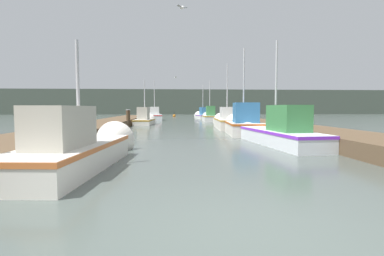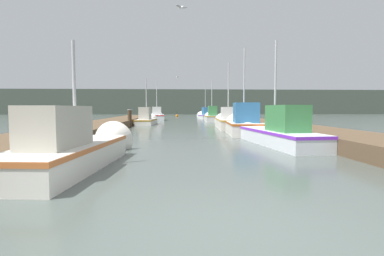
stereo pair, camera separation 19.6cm
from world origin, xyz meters
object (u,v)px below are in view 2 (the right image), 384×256
(fishing_boat_2, at_px, (243,124))
(fishing_boat_4, at_px, (147,119))
(mooring_piling_1, at_px, (145,114))
(fishing_boat_7, at_px, (205,115))
(mooring_piling_2, at_px, (149,115))
(seagull_lead, at_px, (178,77))
(fishing_boat_6, at_px, (157,116))
(mooring_piling_0, at_px, (130,118))
(seagull_1, at_px, (181,8))
(fishing_boat_1, at_px, (272,132))
(fishing_boat_3, at_px, (228,121))
(fishing_boat_0, at_px, (81,147))
(fishing_boat_5, at_px, (212,117))
(channel_buoy, at_px, (177,116))

(fishing_boat_2, relative_size, fishing_boat_4, 1.07)
(mooring_piling_1, bearing_deg, fishing_boat_7, 41.91)
(mooring_piling_2, distance_m, seagull_lead, 10.79)
(fishing_boat_4, bearing_deg, fishing_boat_6, 91.50)
(fishing_boat_2, relative_size, mooring_piling_0, 3.89)
(seagull_1, bearing_deg, fishing_boat_7, -137.41)
(fishing_boat_1, xyz_separation_m, fishing_boat_3, (-0.20, 9.23, 0.01))
(fishing_boat_1, relative_size, fishing_boat_2, 1.28)
(seagull_lead, bearing_deg, fishing_boat_4, 141.74)
(fishing_boat_3, bearing_deg, mooring_piling_2, 114.39)
(fishing_boat_0, xyz_separation_m, fishing_boat_4, (-0.10, 18.63, -0.02))
(fishing_boat_3, xyz_separation_m, mooring_piling_0, (-7.18, 2.01, 0.19))
(mooring_piling_2, bearing_deg, fishing_boat_2, -73.19)
(mooring_piling_0, bearing_deg, fishing_boat_1, -56.71)
(fishing_boat_1, height_order, fishing_boat_3, fishing_boat_3)
(fishing_boat_4, relative_size, seagull_lead, 8.47)
(fishing_boat_2, relative_size, fishing_boat_5, 1.05)
(fishing_boat_4, distance_m, seagull_1, 14.35)
(fishing_boat_2, xyz_separation_m, seagull_lead, (-3.48, 14.52, 4.03))
(mooring_piling_0, relative_size, mooring_piling_2, 1.30)
(fishing_boat_3, height_order, mooring_piling_2, fishing_boat_3)
(fishing_boat_1, xyz_separation_m, seagull_1, (-3.61, 1.44, 5.29))
(fishing_boat_0, height_order, fishing_boat_5, fishing_boat_5)
(mooring_piling_2, bearing_deg, fishing_boat_5, -49.05)
(fishing_boat_4, height_order, mooring_piling_0, fishing_boat_4)
(fishing_boat_1, distance_m, mooring_piling_0, 13.44)
(fishing_boat_2, xyz_separation_m, mooring_piling_1, (-7.06, 17.03, 0.19))
(fishing_boat_5, bearing_deg, fishing_boat_7, 90.90)
(fishing_boat_0, relative_size, mooring_piling_1, 4.16)
(fishing_boat_2, relative_size, seagull_lead, 9.10)
(fishing_boat_1, bearing_deg, fishing_boat_0, -151.99)
(fishing_boat_3, distance_m, fishing_boat_4, 8.11)
(fishing_boat_0, relative_size, mooring_piling_2, 5.82)
(fishing_boat_2, relative_size, channel_buoy, 5.19)
(fishing_boat_3, relative_size, fishing_boat_5, 1.34)
(fishing_boat_3, xyz_separation_m, fishing_boat_5, (0.13, 10.51, 0.01))
(mooring_piling_2, bearing_deg, fishing_boat_1, -75.31)
(mooring_piling_1, relative_size, seagull_lead, 2.52)
(fishing_boat_5, height_order, mooring_piling_0, fishing_boat_5)
(mooring_piling_1, distance_m, mooring_piling_2, 6.78)
(fishing_boat_7, relative_size, seagull_1, 11.56)
(mooring_piling_0, xyz_separation_m, channel_buoy, (3.72, 26.09, -0.52))
(fishing_boat_2, bearing_deg, mooring_piling_1, 117.09)
(fishing_boat_0, height_order, fishing_boat_1, fishing_boat_1)
(fishing_boat_1, bearing_deg, seagull_1, 152.80)
(fishing_boat_6, bearing_deg, fishing_boat_3, -70.48)
(channel_buoy, bearing_deg, fishing_boat_4, -96.79)
(fishing_boat_7, bearing_deg, channel_buoy, 107.27)
(fishing_boat_7, xyz_separation_m, mooring_piling_1, (-7.28, -6.53, 0.25))
(fishing_boat_1, bearing_deg, fishing_boat_6, 99.17)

